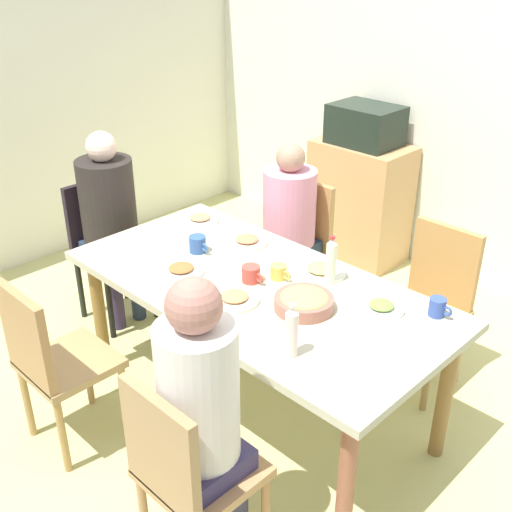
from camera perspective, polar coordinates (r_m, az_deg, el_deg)
name	(u,v)px	position (r m, az deg, el deg)	size (l,w,h in m)	color
ground_plane	(256,405)	(3.45, 0.00, -13.44)	(5.80, 5.80, 0.00)	#C0BF7C
wall_back	(483,97)	(4.49, 19.93, 13.42)	(5.07, 0.12, 2.60)	silver
wall_left	(1,89)	(4.80, -22.20, 13.86)	(0.12, 4.35, 2.60)	silver
dining_table	(256,298)	(3.06, 0.00, -3.84)	(1.92, 0.95, 0.75)	beige
chair_0	(431,298)	(3.50, 15.63, -3.68)	(0.40, 0.40, 0.90)	#AA874A
chair_1	(185,469)	(2.43, -6.46, -18.73)	(0.40, 0.40, 0.90)	tan
person_1	(201,406)	(2.30, -5.00, -13.42)	(0.30, 0.30, 1.28)	#2D2F42
chair_2	(297,243)	(3.98, 3.73, 1.22)	(0.40, 0.40, 0.90)	#A88449
person_2	(288,218)	(3.83, 2.93, 3.47)	(0.33, 0.33, 1.18)	#273648
chair_3	(106,243)	(4.08, -13.52, 1.17)	(0.40, 0.40, 0.90)	black
person_3	(110,212)	(3.91, -13.19, 3.93)	(0.34, 0.34, 1.25)	#27334C
chair_4	(52,358)	(3.07, -18.07, -8.82)	(0.40, 0.40, 0.90)	tan
plate_0	(235,299)	(2.87, -1.96, -3.90)	(0.23, 0.23, 0.04)	silver
plate_1	(321,270)	(3.12, 5.93, -1.31)	(0.26, 0.26, 0.04)	silver
plate_2	(200,219)	(3.68, -5.11, 3.36)	(0.22, 0.22, 0.04)	white
plate_3	(247,241)	(3.40, -0.83, 1.37)	(0.23, 0.23, 0.04)	silver
plate_4	(381,307)	(2.86, 11.33, -4.60)	(0.21, 0.21, 0.04)	white
plate_5	(181,270)	(3.13, -6.83, -1.27)	(0.23, 0.23, 0.04)	white
bowl_0	(304,301)	(2.81, 4.39, -4.13)	(0.27, 0.27, 0.08)	#9F6151
cup_0	(251,274)	(3.02, -0.42, -1.64)	(0.13, 0.09, 0.08)	#C4463A
cup_1	(438,307)	(2.87, 16.21, -4.51)	(0.11, 0.07, 0.08)	#364FA2
cup_2	(198,244)	(3.31, -5.32, 1.07)	(0.12, 0.09, 0.09)	#31579B
cup_3	(279,272)	(3.05, 2.10, -1.46)	(0.12, 0.08, 0.07)	#E7C04D
bottle_0	(292,332)	(2.47, 3.26, -6.89)	(0.05, 0.05, 0.24)	silver
bottle_1	(331,261)	(2.99, 6.84, -0.47)	(0.05, 0.05, 0.25)	silver
side_cabinet	(359,202)	(4.82, 9.37, 4.91)	(0.70, 0.44, 0.90)	tan
microwave	(365,125)	(4.63, 9.92, 11.67)	(0.48, 0.36, 0.28)	black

